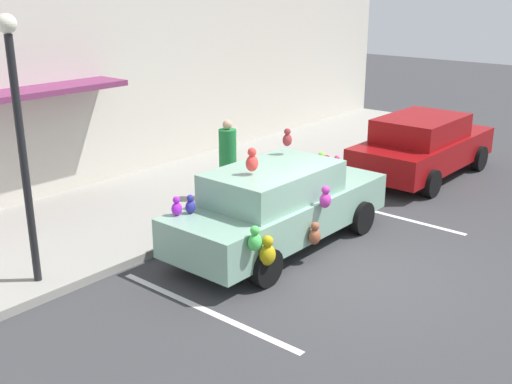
# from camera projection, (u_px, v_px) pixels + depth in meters

# --- Properties ---
(ground_plane) EXTENTS (60.00, 60.00, 0.00)m
(ground_plane) POSITION_uv_depth(u_px,v_px,m) (353.00, 272.00, 10.48)
(ground_plane) COLOR #38383A
(sidewalk) EXTENTS (24.00, 4.00, 0.15)m
(sidewalk) POSITION_uv_depth(u_px,v_px,m) (155.00, 204.00, 13.52)
(sidewalk) COLOR gray
(sidewalk) RESTS_ON ground
(storefront_building) EXTENTS (24.00, 1.25, 6.40)m
(storefront_building) POSITION_uv_depth(u_px,v_px,m) (83.00, 50.00, 13.83)
(storefront_building) COLOR beige
(storefront_building) RESTS_ON ground
(parking_stripe_front) EXTENTS (0.12, 3.60, 0.01)m
(parking_stripe_front) POSITION_uv_depth(u_px,v_px,m) (384.00, 214.00, 13.13)
(parking_stripe_front) COLOR silver
(parking_stripe_front) RESTS_ON ground
(parking_stripe_rear) EXTENTS (0.12, 3.60, 0.01)m
(parking_stripe_rear) POSITION_uv_depth(u_px,v_px,m) (205.00, 310.00, 9.27)
(parking_stripe_rear) COLOR silver
(parking_stripe_rear) RESTS_ON ground
(plush_covered_car) EXTENTS (4.68, 2.01, 2.04)m
(plush_covered_car) POSITION_uv_depth(u_px,v_px,m) (279.00, 205.00, 11.28)
(plush_covered_car) COLOR #80AA94
(plush_covered_car) RESTS_ON ground
(parked_sedan_behind) EXTENTS (4.50, 2.04, 1.54)m
(parked_sedan_behind) POSITION_uv_depth(u_px,v_px,m) (423.00, 145.00, 15.45)
(parked_sedan_behind) COLOR maroon
(parked_sedan_behind) RESTS_ON ground
(teddy_bear_on_sidewalk) EXTENTS (0.43, 0.36, 0.82)m
(teddy_bear_on_sidewalk) POSITION_uv_depth(u_px,v_px,m) (268.00, 175.00, 14.00)
(teddy_bear_on_sidewalk) COLOR beige
(teddy_bear_on_sidewalk) RESTS_ON sidewalk
(street_lamp_post) EXTENTS (0.28, 0.28, 4.07)m
(street_lamp_post) POSITION_uv_depth(u_px,v_px,m) (19.00, 126.00, 9.09)
(street_lamp_post) COLOR black
(street_lamp_post) RESTS_ON sidewalk
(pedestrian_near_shopfront) EXTENTS (0.37, 0.37, 1.73)m
(pedestrian_near_shopfront) POSITION_uv_depth(u_px,v_px,m) (228.00, 163.00, 13.38)
(pedestrian_near_shopfront) COLOR #217C3B
(pedestrian_near_shopfront) RESTS_ON sidewalk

